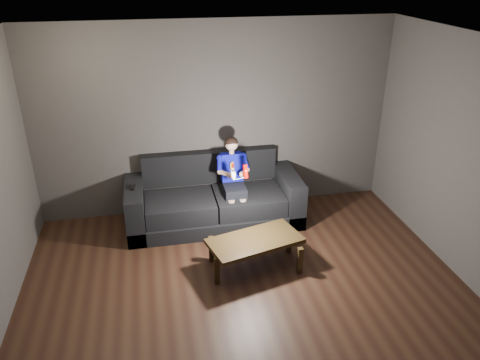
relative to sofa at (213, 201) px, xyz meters
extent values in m
plane|color=black|center=(0.12, -2.08, -0.30)|extent=(5.00, 5.00, 0.00)
cube|color=#3F3A37|center=(0.12, 0.42, 1.05)|extent=(5.00, 0.04, 2.70)
cube|color=beige|center=(0.12, -2.08, 2.40)|extent=(5.00, 5.00, 0.02)
cube|color=black|center=(0.00, -0.03, -0.20)|extent=(2.38, 1.03, 0.21)
cube|color=black|center=(-0.48, -0.14, 0.03)|extent=(0.93, 0.73, 0.25)
cube|color=black|center=(0.48, -0.14, 0.03)|extent=(0.93, 0.73, 0.25)
cube|color=black|center=(0.00, 0.36, 0.39)|extent=(1.91, 0.24, 0.47)
cube|color=black|center=(-1.07, -0.03, 0.02)|extent=(0.24, 1.03, 0.65)
cube|color=black|center=(1.07, -0.03, 0.02)|extent=(0.24, 1.03, 0.65)
cube|color=black|center=(0.27, -0.16, 0.22)|extent=(0.29, 0.37, 0.14)
cube|color=#050895|center=(0.27, 0.03, 0.49)|extent=(0.29, 0.21, 0.41)
cube|color=yellow|center=(0.27, -0.05, 0.54)|extent=(0.09, 0.09, 0.10)
cube|color=red|center=(0.27, -0.05, 0.54)|extent=(0.06, 0.06, 0.06)
cylinder|color=#D5A289|center=(0.27, 0.03, 0.71)|extent=(0.07, 0.07, 0.06)
sphere|color=#D5A289|center=(0.27, 0.03, 0.82)|extent=(0.18, 0.18, 0.18)
ellipsoid|color=black|center=(0.27, 0.04, 0.84)|extent=(0.18, 0.18, 0.16)
cylinder|color=#050895|center=(0.09, -0.03, 0.56)|extent=(0.08, 0.22, 0.19)
cylinder|color=#050895|center=(0.45, -0.03, 0.56)|extent=(0.08, 0.22, 0.19)
cylinder|color=#D5A289|center=(0.14, -0.19, 0.51)|extent=(0.14, 0.23, 0.10)
cylinder|color=#D5A289|center=(0.41, -0.19, 0.51)|extent=(0.14, 0.23, 0.10)
sphere|color=#D5A289|center=(0.20, -0.28, 0.50)|extent=(0.08, 0.08, 0.08)
sphere|color=#D5A289|center=(0.35, -0.28, 0.50)|extent=(0.08, 0.08, 0.08)
cylinder|color=#D5A289|center=(0.19, -0.36, 0.01)|extent=(0.09, 0.09, 0.33)
cylinder|color=#D5A289|center=(0.35, -0.36, 0.01)|extent=(0.09, 0.09, 0.33)
cube|color=#DD0600|center=(0.35, -0.49, 0.64)|extent=(0.06, 0.07, 0.18)
cube|color=#721700|center=(0.35, -0.51, 0.69)|extent=(0.03, 0.02, 0.03)
cylinder|color=silver|center=(0.35, -0.51, 0.63)|extent=(0.02, 0.01, 0.02)
ellipsoid|color=silver|center=(0.20, -0.48, 0.61)|extent=(0.09, 0.11, 0.16)
cylinder|color=black|center=(0.20, -0.52, 0.67)|extent=(0.03, 0.01, 0.03)
cube|color=black|center=(-1.07, -0.09, 0.36)|extent=(0.05, 0.15, 0.03)
cube|color=black|center=(-1.07, -0.04, 0.38)|extent=(0.02, 0.02, 0.00)
cube|color=black|center=(0.32, -1.22, 0.07)|extent=(1.19, 0.81, 0.05)
cube|color=black|center=(-0.18, -1.44, -0.13)|extent=(0.06, 0.06, 0.35)
cube|color=black|center=(0.81, -1.44, -0.13)|extent=(0.06, 0.06, 0.35)
cube|color=black|center=(-0.18, -0.99, -0.13)|extent=(0.06, 0.06, 0.35)
cube|color=black|center=(0.81, -0.99, -0.13)|extent=(0.06, 0.06, 0.35)
camera|label=1|loc=(-0.78, -5.75, 3.09)|focal=35.00mm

